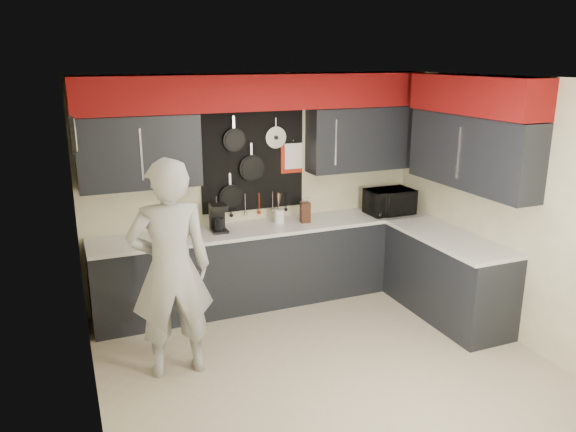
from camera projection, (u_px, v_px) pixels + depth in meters
name	position (u px, v px, depth m)	size (l,w,h in m)	color
ground	(320.00, 359.00, 5.33)	(4.00, 4.00, 0.00)	#B7A68F
back_wall_assembly	(261.00, 128.00, 6.21)	(4.00, 0.36, 2.60)	#F1EFBA
right_wall_assembly	(476.00, 141.00, 5.71)	(0.36, 3.50, 2.60)	#F1EFBA
left_wall_assembly	(84.00, 253.00, 4.25)	(0.05, 3.50, 2.60)	#F1EFBA
base_cabinets	(317.00, 267.00, 6.39)	(3.95, 2.20, 0.92)	black
microwave	(389.00, 202.00, 6.82)	(0.55, 0.37, 0.31)	black
knife_block	(305.00, 212.00, 6.48)	(0.11, 0.11, 0.24)	#391C12
utensil_crock	(279.00, 216.00, 6.47)	(0.12, 0.12, 0.16)	white
coffee_maker	(218.00, 217.00, 6.13)	(0.17, 0.21, 0.31)	black
person	(171.00, 270.00, 4.87)	(0.72, 0.47, 1.98)	#AFAFAC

